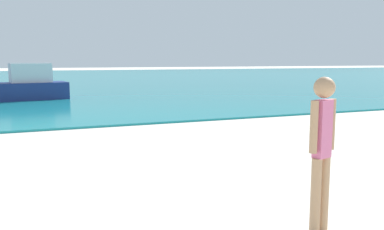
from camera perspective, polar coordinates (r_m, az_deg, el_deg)
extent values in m
cube|color=teal|center=(40.91, -18.23, 4.88)|extent=(160.00, 60.00, 0.06)
cylinder|color=tan|center=(4.56, 17.95, -10.37)|extent=(0.11, 0.11, 0.79)
cylinder|color=tan|center=(4.45, 16.91, -10.77)|extent=(0.11, 0.11, 0.79)
cube|color=pink|center=(4.34, 17.80, -1.85)|extent=(0.21, 0.16, 0.59)
sphere|color=tan|center=(4.30, 18.03, 3.68)|extent=(0.21, 0.21, 0.21)
cylinder|color=tan|center=(4.46, 18.90, -1.23)|extent=(0.08, 0.08, 0.53)
cylinder|color=tan|center=(4.22, 16.69, -1.62)|extent=(0.08, 0.08, 0.53)
cube|color=navy|center=(19.20, -24.01, 3.02)|extent=(4.80, 2.13, 0.74)
cube|color=silver|center=(19.27, -21.66, 5.50)|extent=(1.80, 1.27, 0.83)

